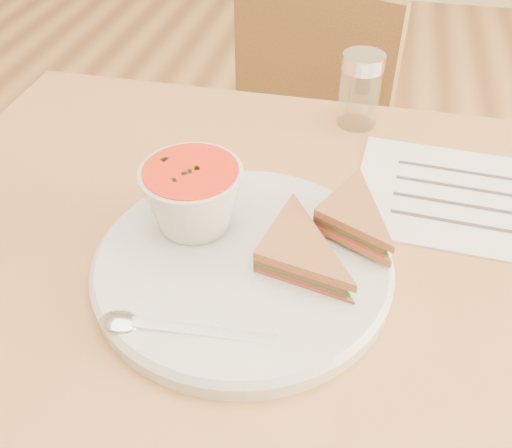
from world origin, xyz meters
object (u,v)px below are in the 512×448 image
(dining_table, at_px, (298,437))
(soup_bowl, at_px, (193,200))
(condiment_shaker, at_px, (360,90))
(plate, at_px, (243,265))
(chair_far, at_px, (271,200))

(dining_table, bearing_deg, soup_bowl, 177.18)
(soup_bowl, xyz_separation_m, condiment_shaker, (0.15, 0.29, -0.00))
(plate, height_order, condiment_shaker, condiment_shaker)
(dining_table, bearing_deg, chair_far, 105.86)
(dining_table, relative_size, soup_bowl, 9.21)
(condiment_shaker, bearing_deg, chair_far, 126.65)
(plate, bearing_deg, condiment_shaker, 74.51)
(dining_table, bearing_deg, condiment_shaker, 86.44)
(dining_table, height_order, plate, plate)
(plate, relative_size, soup_bowl, 2.87)
(dining_table, height_order, chair_far, chair_far)
(soup_bowl, distance_m, condiment_shaker, 0.32)
(dining_table, relative_size, condiment_shaker, 9.56)
(plate, bearing_deg, dining_table, 24.84)
(soup_bowl, height_order, condiment_shaker, condiment_shaker)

